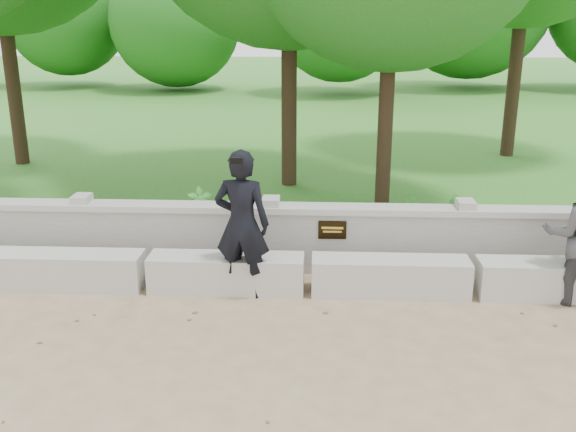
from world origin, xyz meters
TOP-DOWN VIEW (x-y plane):
  - ground at (0.00, 0.00)m, footprint 80.00×80.00m
  - lawn at (0.00, 14.00)m, footprint 40.00×22.00m
  - concrete_bench at (0.00, 1.90)m, footprint 11.90×0.45m
  - parapet_wall at (0.00, 2.60)m, footprint 12.50×0.35m
  - man_main at (-0.78, 1.78)m, footprint 0.71×0.63m
  - shrub_a at (-1.56, 3.30)m, footprint 0.43×0.38m
  - shrub_b at (2.01, 3.30)m, footprint 0.33×0.38m
  - shrub_c at (1.58, 3.30)m, footprint 0.67×0.68m

SIDE VIEW (x-z plane):
  - ground at x=0.00m, z-range 0.00..0.00m
  - lawn at x=0.00m, z-range 0.00..0.25m
  - concrete_bench at x=0.00m, z-range 0.00..0.45m
  - parapet_wall at x=0.00m, z-range 0.01..0.91m
  - shrub_c at x=1.58m, z-range 0.25..0.82m
  - shrub_b at x=2.01m, z-range 0.25..0.86m
  - shrub_a at x=-1.56m, z-range 0.25..0.93m
  - man_main at x=-0.78m, z-range 0.00..1.80m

